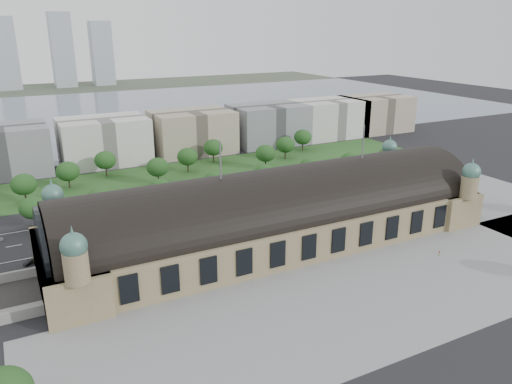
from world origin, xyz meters
name	(u,v)px	position (x,y,z in m)	size (l,w,h in m)	color
ground	(276,242)	(0.00, 0.00, 0.00)	(900.00, 900.00, 0.00)	black
station	(276,214)	(0.00, 0.00, 10.28)	(150.00, 48.40, 44.30)	#8F8259
plaza_south	(386,294)	(10.00, -44.00, 0.00)	(190.00, 48.00, 0.12)	gray
plaza_east	(482,197)	(103.00, 0.00, 0.00)	(56.00, 100.00, 0.12)	gray
road_slab	(183,216)	(-20.00, 38.00, 0.00)	(260.00, 26.00, 0.10)	black
grass_belt	(155,178)	(-15.00, 93.00, 0.00)	(300.00, 45.00, 0.10)	#285020
petrol_station	(80,202)	(-53.91, 65.28, 2.95)	(14.00, 13.00, 5.05)	#CE580C
lake	(102,113)	(0.00, 298.00, 0.00)	(700.00, 320.00, 0.08)	slate
far_shore	(68,88)	(0.00, 498.00, 0.00)	(700.00, 120.00, 0.14)	#44513D
far_tower_left	(6,54)	(-60.00, 508.00, 40.00)	(24.00, 24.00, 80.00)	#9EA8B2
far_tower_mid	(62,50)	(0.00, 508.00, 42.50)	(24.00, 24.00, 85.00)	#9EA8B2
far_tower_right	(102,53)	(45.00, 508.00, 37.50)	(24.00, 24.00, 75.00)	#9EA8B2
office_2	(0,151)	(-80.00, 133.00, 12.00)	(45.00, 32.00, 24.00)	gray
office_3	(104,141)	(-30.00, 133.00, 12.00)	(45.00, 32.00, 24.00)	silver
office_4	(192,132)	(20.00, 133.00, 12.00)	(45.00, 32.00, 24.00)	tan
office_5	(268,124)	(70.00, 133.00, 12.00)	(45.00, 32.00, 24.00)	gray
office_6	(328,118)	(115.00, 133.00, 12.00)	(45.00, 32.00, 24.00)	silver
office_7	(375,114)	(155.00, 133.00, 12.00)	(45.00, 32.00, 24.00)	tan
tree_row_2	(33,208)	(-72.00, 53.00, 7.43)	(9.60, 9.60, 11.52)	#2D2116
tree_row_3	(100,198)	(-48.00, 53.00, 7.43)	(9.60, 9.60, 11.52)	#2D2116
tree_row_4	(160,189)	(-24.00, 53.00, 7.43)	(9.60, 9.60, 11.52)	#2D2116
tree_row_5	(215,181)	(0.00, 53.00, 7.43)	(9.60, 9.60, 11.52)	#2D2116
tree_row_6	(264,173)	(24.00, 53.00, 7.43)	(9.60, 9.60, 11.52)	#2D2116
tree_row_7	(309,167)	(48.00, 53.00, 7.43)	(9.60, 9.60, 11.52)	#2D2116
tree_row_8	(350,161)	(72.00, 53.00, 7.43)	(9.60, 9.60, 11.52)	#2D2116
tree_row_9	(388,155)	(96.00, 53.00, 7.43)	(9.60, 9.60, 11.52)	#2D2116
tree_belt_3	(24,184)	(-73.00, 83.00, 8.05)	(10.40, 10.40, 12.48)	#2D2116
tree_belt_4	(68,171)	(-54.00, 95.00, 8.05)	(10.40, 10.40, 12.48)	#2D2116
tree_belt_5	(105,160)	(-35.00, 107.00, 8.05)	(10.40, 10.40, 12.48)	#2D2116
tree_belt_6	(158,167)	(-16.00, 83.00, 8.05)	(10.40, 10.40, 12.48)	#2D2116
tree_belt_7	(187,157)	(3.00, 95.00, 8.05)	(10.40, 10.40, 12.48)	#2D2116
tree_belt_8	(213,148)	(22.00, 107.00, 8.05)	(10.40, 10.40, 12.48)	#2D2116
tree_belt_9	(266,153)	(41.00, 83.00, 8.05)	(10.40, 10.40, 12.48)	#2D2116
tree_belt_10	(285,145)	(60.00, 95.00, 8.05)	(10.40, 10.40, 12.48)	#2D2116
tree_belt_11	(303,137)	(79.00, 107.00, 8.05)	(10.40, 10.40, 12.48)	#2D2116
traffic_car_2	(103,228)	(-50.30, 38.48, 0.80)	(2.66, 5.77, 1.60)	black
traffic_car_3	(184,212)	(-18.65, 40.65, 0.69)	(1.94, 4.77, 1.38)	maroon
traffic_car_4	(220,216)	(-7.70, 30.51, 0.64)	(1.51, 3.75, 1.28)	#201A4A
traffic_car_5	(312,189)	(41.76, 41.02, 0.69)	(1.46, 4.19, 1.38)	#56595D
traffic_car_6	(378,181)	(75.99, 36.48, 0.76)	(2.52, 5.45, 1.52)	silver
parked_car_0	(30,262)	(-76.22, 21.00, 0.69)	(1.45, 4.17, 1.37)	black
parked_car_1	(92,250)	(-57.56, 21.00, 0.82)	(2.72, 5.90, 1.64)	maroon
parked_car_2	(147,239)	(-38.97, 21.00, 0.81)	(2.27, 5.59, 1.62)	#1B294D
parked_car_3	(79,253)	(-61.42, 21.00, 0.71)	(1.67, 4.14, 1.41)	#54565B
parked_car_4	(154,238)	(-36.47, 21.00, 0.72)	(1.53, 4.39, 1.44)	silver
parked_car_5	(145,235)	(-38.68, 25.00, 0.82)	(2.72, 5.91, 1.64)	gray
parked_car_6	(204,229)	(-18.00, 21.00, 0.73)	(2.04, 5.02, 1.46)	black
bus_west	(209,219)	(-13.64, 27.29, 1.46)	(2.45, 10.48, 2.92)	#CA4E20
bus_mid	(228,215)	(-5.62, 27.52, 1.64)	(2.76, 11.79, 3.28)	beige
bus_east	(272,207)	(13.45, 27.00, 1.66)	(2.80, 11.95, 3.33)	silver
pedestrian_0	(439,253)	(41.48, -33.48, 0.81)	(0.79, 0.45, 1.62)	gray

